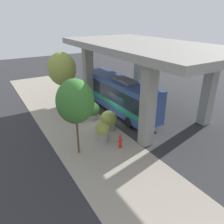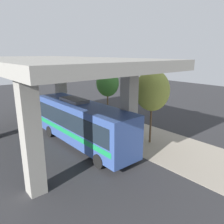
{
  "view_description": "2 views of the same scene",
  "coord_description": "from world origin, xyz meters",
  "px_view_note": "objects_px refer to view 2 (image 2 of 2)",
  "views": [
    {
      "loc": [
        -9.5,
        -16.41,
        9.35
      ],
      "look_at": [
        -0.09,
        -0.93,
        1.31
      ],
      "focal_mm": 35.0,
      "sensor_mm": 36.0,
      "label": 1
    },
    {
      "loc": [
        11.09,
        15.69,
        7.41
      ],
      "look_at": [
        -0.9,
        1.56,
        2.35
      ],
      "focal_mm": 35.0,
      "sensor_mm": 36.0,
      "label": 2
    }
  ],
  "objects_px": {
    "planter_front": "(111,127)",
    "fire_hydrant": "(81,115)",
    "bus": "(82,122)",
    "planter_back": "(91,121)",
    "street_tree_far": "(108,83)",
    "planter_middle": "(95,115)",
    "street_tree_near": "(152,91)",
    "planter_extra": "(127,127)"
  },
  "relations": [
    {
      "from": "planter_middle",
      "to": "planter_extra",
      "type": "distance_m",
      "value": 5.05
    },
    {
      "from": "bus",
      "to": "planter_front",
      "type": "bearing_deg",
      "value": -176.86
    },
    {
      "from": "planter_extra",
      "to": "planter_front",
      "type": "bearing_deg",
      "value": -41.66
    },
    {
      "from": "planter_middle",
      "to": "planter_extra",
      "type": "height_order",
      "value": "planter_extra"
    },
    {
      "from": "planter_middle",
      "to": "street_tree_far",
      "type": "distance_m",
      "value": 4.07
    },
    {
      "from": "planter_front",
      "to": "street_tree_far",
      "type": "height_order",
      "value": "street_tree_far"
    },
    {
      "from": "bus",
      "to": "street_tree_far",
      "type": "xyz_separation_m",
      "value": [
        -6.67,
        -4.88,
        2.03
      ]
    },
    {
      "from": "planter_middle",
      "to": "planter_extra",
      "type": "xyz_separation_m",
      "value": [
        -0.02,
        5.05,
        0.01
      ]
    },
    {
      "from": "planter_front",
      "to": "planter_back",
      "type": "distance_m",
      "value": 2.59
    },
    {
      "from": "planter_front",
      "to": "planter_back",
      "type": "height_order",
      "value": "planter_front"
    },
    {
      "from": "bus",
      "to": "fire_hydrant",
      "type": "distance_m",
      "value": 7.16
    },
    {
      "from": "planter_middle",
      "to": "street_tree_far",
      "type": "xyz_separation_m",
      "value": [
        -2.37,
        -0.65,
        3.24
      ]
    },
    {
      "from": "planter_extra",
      "to": "street_tree_far",
      "type": "distance_m",
      "value": 6.97
    },
    {
      "from": "fire_hydrant",
      "to": "planter_middle",
      "type": "height_order",
      "value": "planter_middle"
    },
    {
      "from": "planter_back",
      "to": "street_tree_far",
      "type": "height_order",
      "value": "street_tree_far"
    },
    {
      "from": "planter_extra",
      "to": "street_tree_near",
      "type": "relative_size",
      "value": 0.28
    },
    {
      "from": "planter_front",
      "to": "bus",
      "type": "bearing_deg",
      "value": 3.14
    },
    {
      "from": "fire_hydrant",
      "to": "planter_back",
      "type": "height_order",
      "value": "planter_back"
    },
    {
      "from": "planter_middle",
      "to": "planter_back",
      "type": "xyz_separation_m",
      "value": [
        1.48,
        1.49,
        0.0
      ]
    },
    {
      "from": "street_tree_far",
      "to": "planter_back",
      "type": "bearing_deg",
      "value": 29.12
    },
    {
      "from": "street_tree_near",
      "to": "planter_back",
      "type": "bearing_deg",
      "value": -72.4
    },
    {
      "from": "planter_extra",
      "to": "fire_hydrant",
      "type": "bearing_deg",
      "value": -84.8
    },
    {
      "from": "planter_extra",
      "to": "planter_back",
      "type": "bearing_deg",
      "value": -67.17
    },
    {
      "from": "street_tree_far",
      "to": "planter_middle",
      "type": "bearing_deg",
      "value": 15.44
    },
    {
      "from": "planter_front",
      "to": "street_tree_far",
      "type": "bearing_deg",
      "value": -126.45
    },
    {
      "from": "planter_front",
      "to": "planter_back",
      "type": "xyz_separation_m",
      "value": [
        0.38,
        -2.56,
        -0.03
      ]
    },
    {
      "from": "fire_hydrant",
      "to": "planter_extra",
      "type": "bearing_deg",
      "value": 95.2
    },
    {
      "from": "planter_back",
      "to": "street_tree_near",
      "type": "relative_size",
      "value": 0.27
    },
    {
      "from": "planter_front",
      "to": "street_tree_near",
      "type": "distance_m",
      "value": 5.17
    },
    {
      "from": "street_tree_far",
      "to": "bus",
      "type": "bearing_deg",
      "value": 36.21
    },
    {
      "from": "planter_front",
      "to": "fire_hydrant",
      "type": "bearing_deg",
      "value": -95.03
    },
    {
      "from": "planter_back",
      "to": "street_tree_near",
      "type": "xyz_separation_m",
      "value": [
        -1.88,
        5.94,
        3.64
      ]
    },
    {
      "from": "street_tree_far",
      "to": "planter_front",
      "type": "bearing_deg",
      "value": 53.55
    },
    {
      "from": "planter_back",
      "to": "street_tree_far",
      "type": "distance_m",
      "value": 5.47
    },
    {
      "from": "bus",
      "to": "planter_middle",
      "type": "relative_size",
      "value": 6.8
    },
    {
      "from": "planter_front",
      "to": "street_tree_near",
      "type": "bearing_deg",
      "value": 114.08
    },
    {
      "from": "fire_hydrant",
      "to": "planter_middle",
      "type": "xyz_separation_m",
      "value": [
        -0.6,
        1.72,
        0.26
      ]
    },
    {
      "from": "planter_middle",
      "to": "fire_hydrant",
      "type": "bearing_deg",
      "value": -70.84
    },
    {
      "from": "bus",
      "to": "planter_front",
      "type": "height_order",
      "value": "bus"
    },
    {
      "from": "planter_front",
      "to": "planter_middle",
      "type": "bearing_deg",
      "value": -105.27
    },
    {
      "from": "bus",
      "to": "street_tree_near",
      "type": "relative_size",
      "value": 1.78
    },
    {
      "from": "street_tree_near",
      "to": "bus",
      "type": "bearing_deg",
      "value": -34.24
    }
  ]
}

